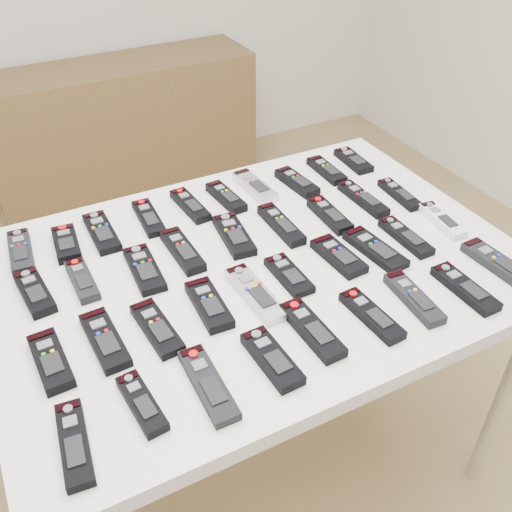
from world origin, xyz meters
name	(u,v)px	position (x,y,z in m)	size (l,w,h in m)	color
ground	(212,459)	(0.00, 0.00, 0.00)	(4.00, 4.00, 0.00)	olive
table	(256,281)	(0.14, -0.04, 0.72)	(1.25, 0.88, 0.78)	white
sideboard	(124,129)	(0.31, 1.78, 0.34)	(1.37, 0.38, 0.68)	brown
remote_0	(21,252)	(-0.36, 0.25, 0.79)	(0.05, 0.17, 0.02)	black
remote_1	(66,244)	(-0.25, 0.23, 0.79)	(0.06, 0.14, 0.02)	black
remote_2	(102,232)	(-0.16, 0.24, 0.79)	(0.06, 0.18, 0.02)	black
remote_3	(149,218)	(-0.03, 0.25, 0.79)	(0.05, 0.17, 0.02)	black
remote_4	(190,205)	(0.09, 0.25, 0.79)	(0.05, 0.17, 0.02)	black
remote_5	(226,197)	(0.19, 0.25, 0.79)	(0.05, 0.16, 0.02)	black
remote_6	(255,187)	(0.29, 0.26, 0.79)	(0.05, 0.18, 0.02)	#B7B7BC
remote_7	(297,182)	(0.41, 0.23, 0.79)	(0.05, 0.16, 0.02)	black
remote_8	(327,170)	(0.53, 0.25, 0.79)	(0.05, 0.16, 0.02)	black
remote_9	(353,161)	(0.64, 0.26, 0.79)	(0.05, 0.15, 0.02)	black
remote_10	(35,293)	(-0.36, 0.08, 0.79)	(0.05, 0.16, 0.02)	black
remote_11	(82,280)	(-0.25, 0.07, 0.79)	(0.05, 0.15, 0.02)	black
remote_12	(144,269)	(-0.11, 0.05, 0.79)	(0.06, 0.17, 0.02)	black
remote_13	(182,251)	(-0.01, 0.07, 0.79)	(0.05, 0.18, 0.02)	black
remote_14	(234,235)	(0.13, 0.07, 0.79)	(0.06, 0.18, 0.02)	black
remote_15	(281,225)	(0.26, 0.06, 0.79)	(0.05, 0.19, 0.02)	black
remote_16	(330,215)	(0.40, 0.04, 0.79)	(0.05, 0.16, 0.02)	black
remote_17	(363,199)	(0.53, 0.07, 0.79)	(0.05, 0.18, 0.02)	black
remote_18	(400,194)	(0.64, 0.04, 0.79)	(0.04, 0.16, 0.02)	black
remote_19	(51,361)	(-0.37, -0.14, 0.79)	(0.06, 0.16, 0.02)	black
remote_20	(105,340)	(-0.26, -0.14, 0.79)	(0.06, 0.17, 0.02)	black
remote_21	(157,328)	(-0.15, -0.15, 0.79)	(0.05, 0.17, 0.02)	black
remote_22	(209,304)	(-0.03, -0.14, 0.79)	(0.06, 0.16, 0.02)	black
remote_23	(256,293)	(0.08, -0.15, 0.79)	(0.05, 0.20, 0.02)	#B7B7BC
remote_24	(289,275)	(0.18, -0.13, 0.79)	(0.05, 0.15, 0.02)	black
remote_25	(339,256)	(0.32, -0.12, 0.79)	(0.06, 0.16, 0.02)	black
remote_26	(375,249)	(0.42, -0.14, 0.79)	(0.06, 0.18, 0.02)	black
remote_27	(406,237)	(0.52, -0.13, 0.79)	(0.05, 0.17, 0.02)	black
remote_28	(442,220)	(0.65, -0.12, 0.79)	(0.04, 0.16, 0.02)	silver
remote_29	(74,443)	(-0.37, -0.35, 0.79)	(0.05, 0.17, 0.02)	black
remote_30	(142,403)	(-0.24, -0.32, 0.79)	(0.04, 0.15, 0.02)	black
remote_31	(208,384)	(-0.12, -0.34, 0.79)	(0.05, 0.19, 0.02)	black
remote_32	(272,359)	(0.02, -0.34, 0.79)	(0.06, 0.16, 0.02)	black
remote_33	(312,330)	(0.13, -0.31, 0.79)	(0.05, 0.18, 0.02)	black
remote_34	(372,315)	(0.27, -0.33, 0.79)	(0.05, 0.17, 0.02)	black
remote_35	(414,298)	(0.38, -0.33, 0.79)	(0.05, 0.17, 0.02)	black
remote_36	(465,288)	(0.51, -0.35, 0.79)	(0.05, 0.17, 0.02)	black
remote_37	(498,263)	(0.64, -0.32, 0.79)	(0.05, 0.19, 0.02)	black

